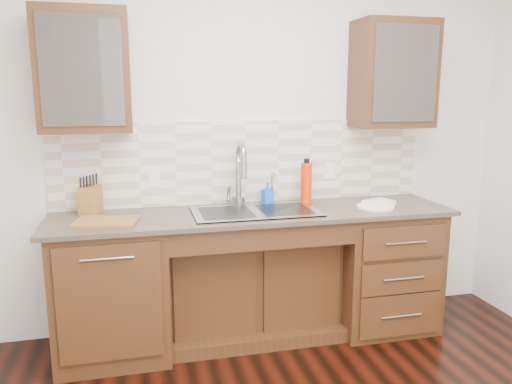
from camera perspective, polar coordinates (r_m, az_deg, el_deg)
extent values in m
cube|color=silver|center=(3.65, -1.47, 5.82)|extent=(4.00, 0.10, 2.70)
cube|color=#593014|center=(3.43, -16.06, -10.65)|extent=(0.70, 0.62, 0.88)
cube|color=#593014|center=(3.62, -0.49, -10.53)|extent=(1.20, 0.44, 0.70)
cube|color=#593014|center=(3.83, 13.97, -8.23)|extent=(0.70, 0.62, 0.88)
cube|color=#84705B|center=(3.36, -0.10, -2.51)|extent=(2.70, 0.65, 0.03)
cube|color=beige|center=(3.60, -1.26, 3.44)|extent=(2.70, 0.02, 0.59)
cube|color=#9E9EA5|center=(3.36, -0.04, -3.73)|extent=(0.84, 0.46, 0.19)
cylinder|color=#999993|center=(3.51, -2.03, 1.65)|extent=(0.04, 0.04, 0.40)
cylinder|color=#999993|center=(3.59, 1.86, 0.57)|extent=(0.02, 0.02, 0.24)
cube|color=#593014|center=(3.35, -19.03, 12.90)|extent=(0.55, 0.34, 0.75)
cube|color=#593014|center=(3.79, 15.36, 12.83)|extent=(0.55, 0.34, 0.75)
cube|color=white|center=(3.52, -11.60, 1.64)|extent=(0.08, 0.01, 0.12)
cube|color=white|center=(3.79, 8.44, 2.41)|extent=(0.08, 0.01, 0.12)
imported|color=blue|center=(3.56, 1.34, -0.17)|extent=(0.08, 0.08, 0.16)
cylinder|color=red|center=(3.59, 5.76, 1.00)|extent=(0.10, 0.10, 0.30)
cylinder|color=white|center=(3.57, 13.47, -1.64)|extent=(0.31, 0.31, 0.01)
cube|color=silver|center=(3.59, 13.86, -1.20)|extent=(0.23, 0.20, 0.03)
cube|color=olive|center=(3.46, -18.41, -0.83)|extent=(0.15, 0.19, 0.19)
cube|color=brown|center=(3.21, -16.77, -3.23)|extent=(0.42, 0.33, 0.02)
imported|color=silver|center=(3.36, -21.48, 11.83)|extent=(0.15, 0.15, 0.10)
imported|color=white|center=(3.34, -17.87, 12.03)|extent=(0.13, 0.13, 0.09)
imported|color=white|center=(3.73, 13.46, 12.10)|extent=(0.13, 0.13, 0.09)
imported|color=silver|center=(3.87, 17.40, 11.83)|extent=(0.10, 0.10, 0.09)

